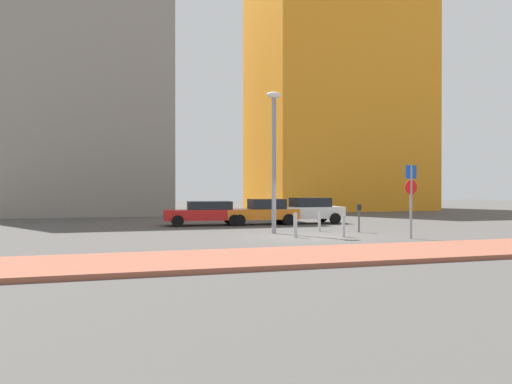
{
  "coord_description": "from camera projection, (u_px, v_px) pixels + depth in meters",
  "views": [
    {
      "loc": [
        -8.03,
        -19.51,
        2.05
      ],
      "look_at": [
        -1.16,
        3.46,
        1.9
      ],
      "focal_mm": 34.57,
      "sensor_mm": 36.0,
      "label": 1
    }
  ],
  "objects": [
    {
      "name": "street_lamp",
      "position": [
        274.0,
        149.0,
        22.57
      ],
      "size": [
        0.7,
        0.36,
        6.51
      ],
      "color": "gray",
      "rests_on": "ground"
    },
    {
      "name": "building_under_construction",
      "position": [
        80.0,
        86.0,
        41.34
      ],
      "size": [
        14.09,
        13.84,
        21.47
      ],
      "primitive_type": "cube",
      "color": "gray",
      "rests_on": "ground"
    },
    {
      "name": "ground_plane",
      "position": [
        305.0,
        237.0,
        21.0
      ],
      "size": [
        120.0,
        120.0,
        0.0
      ],
      "primitive_type": "plane",
      "color": "#4C4947"
    },
    {
      "name": "building_colorful_midrise",
      "position": [
        335.0,
        98.0,
        49.9
      ],
      "size": [
        15.8,
        12.77,
        22.54
      ],
      "primitive_type": "cube",
      "color": "orange",
      "rests_on": "ground"
    },
    {
      "name": "parked_car_white",
      "position": [
        307.0,
        210.0,
        29.15
      ],
      "size": [
        4.32,
        2.09,
        1.53
      ],
      "color": "white",
      "rests_on": "ground"
    },
    {
      "name": "parked_car_orange",
      "position": [
        262.0,
        211.0,
        28.26
      ],
      "size": [
        4.24,
        2.11,
        1.47
      ],
      "color": "orange",
      "rests_on": "ground"
    },
    {
      "name": "sidewalk_brick",
      "position": [
        380.0,
        253.0,
        15.21
      ],
      "size": [
        40.0,
        3.71,
        0.14
      ],
      "primitive_type": "cube",
      "color": "#93513D",
      "rests_on": "ground"
    },
    {
      "name": "parking_sign_post",
      "position": [
        411.0,
        192.0,
        20.22
      ],
      "size": [
        0.6,
        0.11,
        3.05
      ],
      "color": "gray",
      "rests_on": "ground"
    },
    {
      "name": "traffic_bollard_near",
      "position": [
        343.0,
        226.0,
        20.94
      ],
      "size": [
        0.15,
        0.15,
        0.93
      ],
      "primitive_type": "cylinder",
      "color": "#B7B7BC",
      "rests_on": "ground"
    },
    {
      "name": "traffic_bollard_far",
      "position": [
        319.0,
        222.0,
        23.71
      ],
      "size": [
        0.13,
        0.13,
        0.94
      ],
      "primitive_type": "cylinder",
      "color": "#B7B7BC",
      "rests_on": "ground"
    },
    {
      "name": "traffic_bollard_mid",
      "position": [
        295.0,
        225.0,
        20.68
      ],
      "size": [
        0.16,
        0.16,
        1.05
      ],
      "primitive_type": "cylinder",
      "color": "#B7B7BC",
      "rests_on": "ground"
    },
    {
      "name": "parking_meter",
      "position": [
        359.0,
        214.0,
        23.25
      ],
      "size": [
        0.18,
        0.14,
        1.32
      ],
      "color": "#4C4C51",
      "rests_on": "ground"
    },
    {
      "name": "parked_car_red",
      "position": [
        206.0,
        212.0,
        27.58
      ],
      "size": [
        4.64,
        2.26,
        1.36
      ],
      "color": "red",
      "rests_on": "ground"
    }
  ]
}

